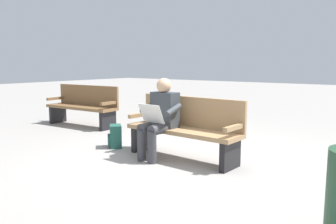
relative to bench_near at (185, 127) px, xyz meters
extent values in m
plane|color=gray|center=(0.00, 0.07, -0.46)|extent=(40.00, 40.00, 0.00)
cube|color=#9E7A51|center=(0.00, 0.07, -0.04)|extent=(1.82, 0.57, 0.06)
cube|color=#9E7A51|center=(-0.01, -0.14, 0.22)|extent=(1.80, 0.14, 0.45)
cube|color=#9E7A51|center=(-0.85, 0.11, 0.11)|extent=(0.08, 0.48, 0.06)
cube|color=#9E7A51|center=(0.85, 0.03, 0.11)|extent=(0.08, 0.48, 0.06)
cube|color=black|center=(-0.80, 0.11, -0.26)|extent=(0.10, 0.44, 0.39)
cube|color=black|center=(0.80, 0.03, -0.26)|extent=(0.10, 0.44, 0.39)
cube|color=#33383D|center=(0.29, 0.11, 0.25)|extent=(0.41, 0.24, 0.52)
sphere|color=tan|center=(0.29, 0.13, 0.61)|extent=(0.22, 0.22, 0.22)
cylinder|color=#38383D|center=(0.20, 0.32, 0.01)|extent=(0.17, 0.43, 0.15)
cylinder|color=#38383D|center=(0.40, 0.31, 0.01)|extent=(0.17, 0.43, 0.15)
cylinder|color=#38383D|center=(0.21, 0.51, -0.23)|extent=(0.13, 0.13, 0.45)
cylinder|color=#38383D|center=(0.41, 0.50, -0.23)|extent=(0.13, 0.13, 0.45)
cylinder|color=#33383D|center=(0.06, 0.22, 0.28)|extent=(0.11, 0.32, 0.18)
cylinder|color=#33383D|center=(0.54, 0.19, 0.28)|extent=(0.11, 0.32, 0.18)
cube|color=silver|center=(0.31, 0.41, 0.23)|extent=(0.41, 0.15, 0.27)
cube|color=#1E4C42|center=(1.28, 0.16, -0.27)|extent=(0.33, 0.32, 0.38)
cube|color=#23574C|center=(1.36, 0.24, -0.33)|extent=(0.17, 0.16, 0.17)
cube|color=brown|center=(3.32, -0.79, -0.04)|extent=(1.82, 0.58, 0.06)
cube|color=brown|center=(3.33, -1.01, 0.22)|extent=(1.80, 0.15, 0.45)
cube|color=brown|center=(2.47, -0.84, 0.11)|extent=(0.09, 0.48, 0.06)
cube|color=brown|center=(4.17, -0.74, 0.11)|extent=(0.09, 0.48, 0.06)
cube|color=black|center=(2.52, -0.84, -0.26)|extent=(0.10, 0.44, 0.39)
cube|color=black|center=(4.12, -0.75, -0.26)|extent=(0.10, 0.44, 0.39)
camera|label=1|loc=(-2.78, 4.13, 0.94)|focal=36.84mm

